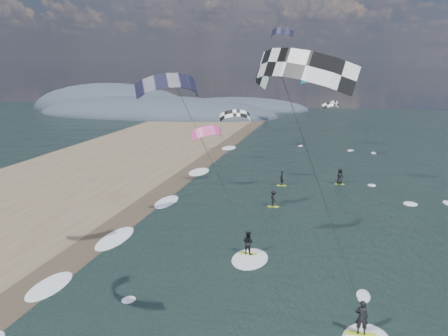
# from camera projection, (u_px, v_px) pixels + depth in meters

# --- Properties ---
(wet_sand_strip) EXTENTS (3.00, 240.00, 0.00)m
(wet_sand_strip) POSITION_uv_depth(u_px,v_px,m) (70.00, 261.00, 36.02)
(wet_sand_strip) COLOR #382D23
(wet_sand_strip) RESTS_ON ground
(coastal_hills) EXTENTS (80.00, 41.00, 15.00)m
(coastal_hills) POSITION_uv_depth(u_px,v_px,m) (148.00, 112.00, 136.40)
(coastal_hills) COLOR #3D4756
(coastal_hills) RESTS_ON ground
(kitesurfer_near_a) EXTENTS (8.03, 9.59, 15.17)m
(kitesurfer_near_a) POSITION_uv_depth(u_px,v_px,m) (297.00, 125.00, 19.81)
(kitesurfer_near_a) COLOR #B6D425
(kitesurfer_near_a) RESTS_ON ground
(kitesurfer_near_b) EXTENTS (7.15, 9.16, 14.04)m
(kitesurfer_near_b) POSITION_uv_depth(u_px,v_px,m) (200.00, 141.00, 31.67)
(kitesurfer_near_b) COLOR #B6D425
(kitesurfer_near_b) RESTS_ON ground
(far_kitesurfers) EXTENTS (7.59, 11.84, 1.84)m
(far_kitesurfers) POSITION_uv_depth(u_px,v_px,m) (303.00, 185.00, 53.89)
(far_kitesurfers) COLOR #B6D425
(far_kitesurfers) RESTS_ON ground
(bg_kite_field) EXTENTS (13.32, 71.08, 11.77)m
(bg_kite_field) POSITION_uv_depth(u_px,v_px,m) (297.00, 76.00, 72.98)
(bg_kite_field) COLOR teal
(bg_kite_field) RESTS_ON ground
(shoreline_surf) EXTENTS (2.40, 79.40, 0.11)m
(shoreline_surf) POSITION_uv_depth(u_px,v_px,m) (114.00, 239.00, 40.26)
(shoreline_surf) COLOR white
(shoreline_surf) RESTS_ON ground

